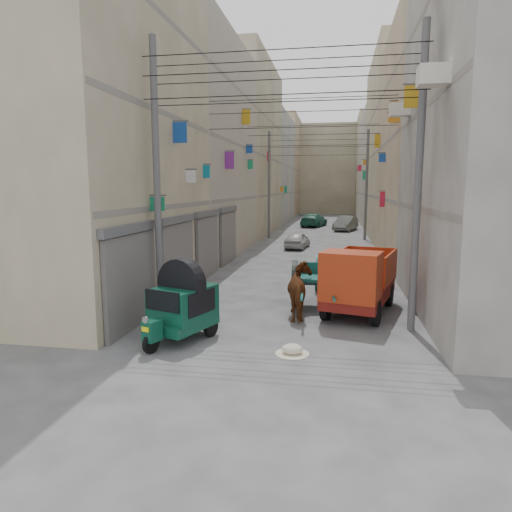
% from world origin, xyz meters
% --- Properties ---
extents(ground, '(140.00, 140.00, 0.00)m').
position_xyz_m(ground, '(0.00, 0.00, 0.00)').
color(ground, '#404042').
rests_on(ground, ground).
extents(building_row_left, '(8.00, 62.00, 14.00)m').
position_xyz_m(building_row_left, '(-8.00, 34.13, 6.46)').
color(building_row_left, '#BFAE90').
rests_on(building_row_left, ground).
extents(building_row_right, '(8.00, 62.00, 14.00)m').
position_xyz_m(building_row_right, '(8.00, 34.13, 6.46)').
color(building_row_right, '#ABA6A0').
rests_on(building_row_right, ground).
extents(end_cap_building, '(22.00, 10.00, 13.00)m').
position_xyz_m(end_cap_building, '(0.00, 66.00, 6.50)').
color(end_cap_building, '#B8AF91').
rests_on(end_cap_building, ground).
extents(shutters_left, '(0.18, 14.40, 2.88)m').
position_xyz_m(shutters_left, '(-3.92, 10.38, 1.49)').
color(shutters_left, '#46464B').
rests_on(shutters_left, ground).
extents(signboards, '(8.22, 40.52, 5.67)m').
position_xyz_m(signboards, '(-0.01, 21.66, 3.43)').
color(signboards, orange).
rests_on(signboards, ground).
extents(ac_units, '(0.70, 6.55, 3.35)m').
position_xyz_m(ac_units, '(3.65, 7.67, 7.43)').
color(ac_units, silver).
rests_on(ac_units, ground).
extents(utility_poles, '(7.40, 22.20, 8.00)m').
position_xyz_m(utility_poles, '(0.00, 17.00, 4.00)').
color(utility_poles, '#535355').
rests_on(utility_poles, ground).
extents(overhead_cables, '(7.40, 22.52, 1.12)m').
position_xyz_m(overhead_cables, '(0.00, 14.40, 6.77)').
color(overhead_cables, black).
rests_on(overhead_cables, ground).
extents(auto_rickshaw, '(1.77, 2.34, 1.59)m').
position_xyz_m(auto_rickshaw, '(-2.27, 4.12, 0.94)').
color(auto_rickshaw, black).
rests_on(auto_rickshaw, ground).
extents(tonga_cart, '(1.66, 3.43, 1.52)m').
position_xyz_m(tonga_cart, '(0.94, 7.93, 0.79)').
color(tonga_cart, black).
rests_on(tonga_cart, ground).
extents(mini_truck, '(2.50, 3.95, 2.06)m').
position_xyz_m(mini_truck, '(2.18, 7.08, 0.99)').
color(mini_truck, black).
rests_on(mini_truck, ground).
extents(second_cart, '(1.54, 1.36, 1.36)m').
position_xyz_m(second_cart, '(1.57, 10.45, 0.73)').
color(second_cart, '#124F4A').
rests_on(second_cart, ground).
extents(feed_sack, '(0.50, 0.40, 0.25)m').
position_xyz_m(feed_sack, '(0.59, 3.56, 0.12)').
color(feed_sack, beige).
rests_on(feed_sack, ground).
extents(horse, '(1.22, 2.02, 1.60)m').
position_xyz_m(horse, '(0.57, 6.67, 0.80)').
color(horse, brown).
rests_on(horse, ground).
extents(distant_car_white, '(1.60, 3.24, 1.06)m').
position_xyz_m(distant_car_white, '(-0.92, 22.29, 0.53)').
color(distant_car_white, '#B5B5B5').
rests_on(distant_car_white, ground).
extents(distant_car_grey, '(2.40, 4.19, 1.31)m').
position_xyz_m(distant_car_grey, '(2.33, 35.09, 0.65)').
color(distant_car_grey, '#565B59').
rests_on(distant_car_grey, ground).
extents(distant_car_green, '(2.80, 4.78, 1.30)m').
position_xyz_m(distant_car_green, '(-0.73, 39.02, 0.65)').
color(distant_car_green, '#21624F').
rests_on(distant_car_green, ground).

